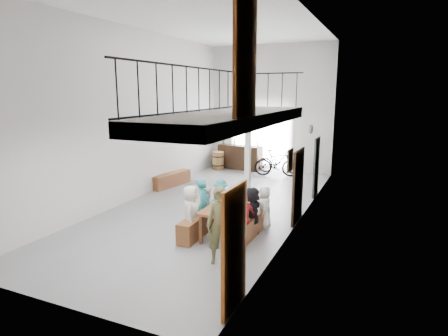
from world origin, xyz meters
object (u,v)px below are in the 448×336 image
at_px(serving_counter, 240,157).
at_px(host_standing, 221,226).
at_px(side_bench, 171,180).
at_px(oak_barrel, 218,161).
at_px(tasting_table, 230,207).
at_px(bicycle_near, 280,162).
at_px(bench_inner, 203,221).

height_order(serving_counter, host_standing, host_standing).
bearing_deg(side_bench, oak_barrel, 84.55).
height_order(tasting_table, host_standing, host_standing).
bearing_deg(side_bench, bicycle_near, 50.75).
relative_size(serving_counter, bicycle_near, 1.07).
xyz_separation_m(host_standing, bicycle_near, (-1.18, 8.94, -0.31)).
relative_size(oak_barrel, bicycle_near, 0.42).
bearing_deg(bench_inner, host_standing, -54.02).
bearing_deg(oak_barrel, host_standing, -65.22).
distance_m(bench_inner, oak_barrel, 7.67).
bearing_deg(oak_barrel, tasting_table, -63.38).
bearing_deg(bicycle_near, serving_counter, 82.36).
bearing_deg(bicycle_near, tasting_table, -176.94).
bearing_deg(side_bench, serving_counter, 73.07).
bearing_deg(bicycle_near, bench_inner, 177.46).
bearing_deg(tasting_table, serving_counter, 111.15).
relative_size(side_bench, bicycle_near, 0.94).
xyz_separation_m(side_bench, bicycle_near, (3.13, 3.83, 0.25)).
bearing_deg(tasting_table, host_standing, -72.44).
distance_m(oak_barrel, serving_counter, 1.02).
bearing_deg(bench_inner, bicycle_near, 87.96).
xyz_separation_m(serving_counter, bicycle_near, (1.91, -0.17, -0.04)).
relative_size(bench_inner, serving_counter, 1.09).
height_order(bench_inner, oak_barrel, oak_barrel).
relative_size(tasting_table, side_bench, 1.14).
bearing_deg(host_standing, tasting_table, 84.81).
bearing_deg(oak_barrel, serving_counter, 28.92).
height_order(serving_counter, bicycle_near, serving_counter).
height_order(host_standing, bicycle_near, host_standing).
height_order(tasting_table, bench_inner, tasting_table).
relative_size(tasting_table, serving_counter, 1.00).
relative_size(tasting_table, host_standing, 1.26).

